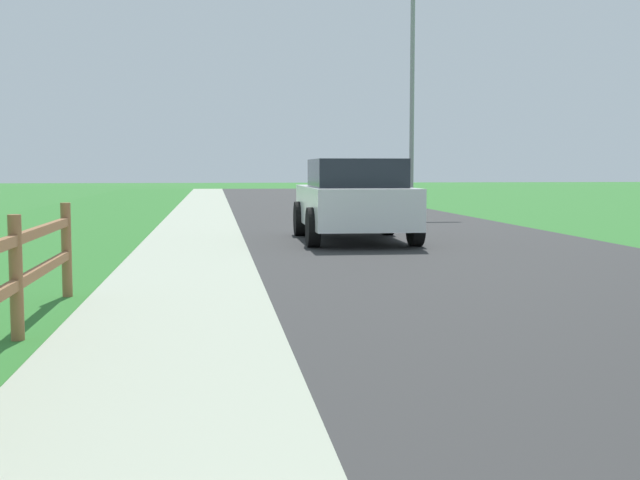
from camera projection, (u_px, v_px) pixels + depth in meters
The scene contains 6 objects.
ground_plane at pixel (235, 218), 24.43m from camera, with size 120.00×120.00×0.00m, color #2F722C.
road_asphalt at pixel (342, 213), 26.85m from camera, with size 7.00×66.00×0.01m, color #2D2D2D.
curb_concrete at pixel (137, 214), 26.03m from camera, with size 6.00×66.00×0.01m, color #A3AB94.
grass_verge at pixel (87, 215), 25.84m from camera, with size 5.00×66.00×0.00m, color #2F722C.
parked_suv_white at pixel (354, 200), 16.48m from camera, with size 2.16×4.29×1.62m.
street_lamp at pixel (415, 81), 26.29m from camera, with size 1.17×0.20×7.11m.
Camera 1 is at (-0.60, 0.48, 1.43)m, focal length 46.83 mm.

